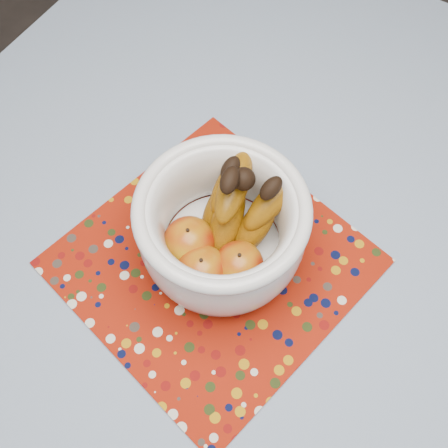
% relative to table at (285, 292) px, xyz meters
% --- Properties ---
extents(table, '(1.20, 1.20, 0.75)m').
position_rel_table_xyz_m(table, '(0.00, 0.00, 0.00)').
color(table, brown).
rests_on(table, ground).
extents(tablecloth, '(1.32, 1.32, 0.01)m').
position_rel_table_xyz_m(tablecloth, '(0.00, 0.00, 0.08)').
color(tablecloth, slate).
rests_on(tablecloth, table).
extents(placemat, '(0.45, 0.45, 0.00)m').
position_rel_table_xyz_m(placemat, '(-0.10, -0.05, 0.09)').
color(placemat, maroon).
rests_on(placemat, tablecloth).
extents(fruit_bowl, '(0.23, 0.23, 0.18)m').
position_rel_table_xyz_m(fruit_bowl, '(-0.10, -0.02, 0.17)').
color(fruit_bowl, white).
rests_on(fruit_bowl, placemat).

